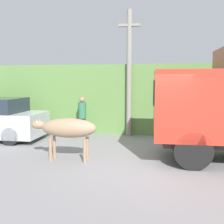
# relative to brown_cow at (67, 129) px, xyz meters

# --- Properties ---
(ground_plane) EXTENTS (60.00, 60.00, 0.00)m
(ground_plane) POSITION_rel_brown_cow_xyz_m (2.23, 0.06, -0.95)
(ground_plane) COLOR gray
(hillside_embankment) EXTENTS (32.00, 5.65, 3.07)m
(hillside_embankment) POSITION_rel_brown_cow_xyz_m (2.23, 6.84, 0.58)
(hillside_embankment) COLOR #608C47
(hillside_embankment) RESTS_ON ground_plane
(building_backdrop) EXTENTS (6.67, 2.70, 3.04)m
(building_backdrop) POSITION_rel_brown_cow_xyz_m (-4.31, 5.41, 0.58)
(building_backdrop) COLOR #8CC69E
(building_backdrop) RESTS_ON ground_plane
(brown_cow) EXTENTS (1.98, 0.57, 1.26)m
(brown_cow) POSITION_rel_brown_cow_xyz_m (0.00, 0.00, 0.00)
(brown_cow) COLOR #9E7F60
(brown_cow) RESTS_ON ground_plane
(pedestrian_on_hill) EXTENTS (0.41, 0.41, 1.68)m
(pedestrian_on_hill) POSITION_rel_brown_cow_xyz_m (-0.46, 3.42, -0.03)
(pedestrian_on_hill) COLOR #38332D
(pedestrian_on_hill) RESTS_ON ground_plane
(utility_pole) EXTENTS (0.90, 0.21, 5.26)m
(utility_pole) POSITION_rel_brown_cow_xyz_m (1.48, 3.84, 1.80)
(utility_pole) COLOR gray
(utility_pole) RESTS_ON ground_plane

